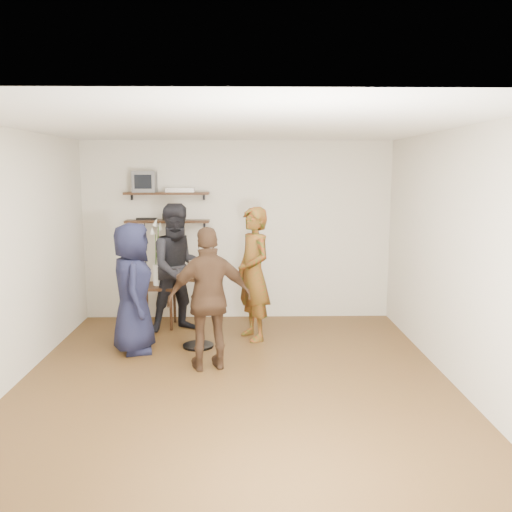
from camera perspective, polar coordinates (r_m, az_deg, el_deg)
The scene contains 18 objects.
room at distance 5.47m, azimuth -2.32°, elevation -0.19°, with size 4.58×5.08×2.68m.
shelf_upper at distance 7.86m, azimuth -9.37°, elevation 6.53°, with size 1.20×0.25×0.04m, color black.
shelf_lower at distance 7.89m, azimuth -9.30°, elevation 3.62°, with size 1.20×0.25×0.04m, color black.
crt_monitor at distance 7.91m, azimuth -11.62°, elevation 7.69°, with size 0.32×0.30×0.30m, color #59595B.
dvd_deck at distance 7.84m, azimuth -7.95°, elevation 6.90°, with size 0.40×0.24×0.06m, color silver.
radio at distance 7.88m, azimuth -8.99°, elevation 4.11°, with size 0.22×0.10×0.10m, color black.
power_strip at distance 7.98m, azimuth -11.43°, elevation 3.86°, with size 0.30×0.05×0.03m, color black.
side_table at distance 7.70m, azimuth -10.25°, elevation -3.73°, with size 0.51×0.51×0.59m.
vase_lilies at distance 7.62m, azimuth -10.34°, elevation -0.82°, with size 0.19×0.19×0.95m.
drinks_table at distance 6.72m, azimuth -6.18°, elevation -4.72°, with size 0.50×0.50×0.91m.
wine_glass_fl at distance 6.60m, azimuth -6.82°, elevation -0.97°, with size 0.06×0.06×0.18m.
wine_glass_fr at distance 6.58m, azimuth -5.65°, elevation -0.98°, with size 0.06×0.06×0.18m.
wine_glass_bl at distance 6.69m, azimuth -6.43°, elevation -0.83°, with size 0.06×0.06×0.18m.
wine_glass_br at distance 6.62m, azimuth -5.91°, elevation -0.70°, with size 0.07×0.07×0.22m.
person_plaid at distance 6.95m, azimuth -0.27°, elevation -1.89°, with size 0.63×0.41×1.72m, color #9D2411.
person_dark at distance 7.38m, azimuth -8.06°, elevation -1.26°, with size 0.85×0.66×1.74m, color black.
person_navy at distance 6.63m, azimuth -12.84°, elevation -3.32°, with size 0.77×0.50×1.57m, color black.
person_brown at distance 5.93m, azimuth -4.90°, elevation -4.53°, with size 0.92×0.38×1.58m, color #3F291B.
Camera 1 is at (0.11, -5.40, 2.17)m, focal length 38.00 mm.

